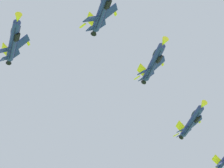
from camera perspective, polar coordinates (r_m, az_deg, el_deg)
The scene contains 4 objects.
fighter_jet_lead at distance 114.78m, azimuth -0.97°, elevation 7.99°, with size 8.30×15.97×6.75m.
fighter_jet_left_wing at distance 130.06m, azimuth 4.45°, elevation 2.36°, with size 8.07×15.97×7.01m.
fighter_jet_right_wing at distance 123.50m, azimuth -10.36°, elevation 4.57°, with size 8.07×15.97×7.02m.
fighter_jet_left_outer at distance 142.94m, azimuth 8.46°, elevation -3.86°, with size 8.48×15.97×6.54m.
Camera 1 is at (3.13, -5.97, 1.69)m, focal length 86.74 mm.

